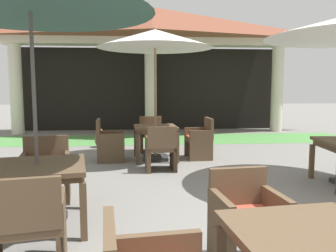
{
  "coord_description": "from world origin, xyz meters",
  "views": [
    {
      "loc": [
        -0.36,
        -2.5,
        1.52
      ],
      "look_at": [
        0.09,
        3.08,
        0.9
      ],
      "focal_mm": 36.47,
      "sensor_mm": 36.0,
      "label": 1
    }
  ],
  "objects_px": {
    "patio_chair_mid_right_east": "(200,140)",
    "patio_chair_mid_right_south": "(161,149)",
    "patio_chair_mid_right_north": "(151,135)",
    "patio_chair_far_back_north": "(46,171)",
    "patio_table_near_foreground": "(313,249)",
    "patio_umbrella_mid_right": "(155,40)",
    "patio_table_mid_right": "(155,131)",
    "patio_chair_mid_right_west": "(109,143)",
    "patio_chair_near_foreground_north": "(247,223)",
    "terracotta_urn": "(101,139)",
    "patio_chair_far_back_south": "(26,226)",
    "patio_table_far_back": "(37,172)"
  },
  "relations": [
    {
      "from": "patio_umbrella_mid_right",
      "to": "patio_chair_mid_right_east",
      "type": "height_order",
      "value": "patio_umbrella_mid_right"
    },
    {
      "from": "patio_chair_mid_right_south",
      "to": "patio_table_mid_right",
      "type": "bearing_deg",
      "value": 90.0
    },
    {
      "from": "patio_chair_mid_right_north",
      "to": "patio_chair_far_back_north",
      "type": "distance_m",
      "value": 3.8
    },
    {
      "from": "patio_chair_mid_right_north",
      "to": "terracotta_urn",
      "type": "xyz_separation_m",
      "value": [
        -1.28,
        0.68,
        -0.2
      ]
    },
    {
      "from": "patio_table_near_foreground",
      "to": "patio_chair_mid_right_north",
      "type": "relative_size",
      "value": 1.19
    },
    {
      "from": "patio_umbrella_mid_right",
      "to": "patio_table_far_back",
      "type": "relative_size",
      "value": 2.38
    },
    {
      "from": "patio_umbrella_mid_right",
      "to": "patio_chair_far_back_north",
      "type": "distance_m",
      "value": 3.64
    },
    {
      "from": "patio_table_mid_right",
      "to": "patio_table_far_back",
      "type": "distance_m",
      "value": 3.74
    },
    {
      "from": "patio_table_near_foreground",
      "to": "patio_chair_mid_right_west",
      "type": "height_order",
      "value": "patio_chair_mid_right_west"
    },
    {
      "from": "patio_table_near_foreground",
      "to": "patio_chair_far_back_north",
      "type": "bearing_deg",
      "value": 128.42
    },
    {
      "from": "patio_chair_far_back_south",
      "to": "patio_chair_near_foreground_north",
      "type": "bearing_deg",
      "value": -12.49
    },
    {
      "from": "patio_umbrella_mid_right",
      "to": "patio_chair_mid_right_north",
      "type": "distance_m",
      "value": 2.32
    },
    {
      "from": "patio_table_near_foreground",
      "to": "patio_chair_far_back_north",
      "type": "height_order",
      "value": "patio_chair_far_back_north"
    },
    {
      "from": "patio_table_mid_right",
      "to": "patio_chair_mid_right_south",
      "type": "height_order",
      "value": "patio_chair_mid_right_south"
    },
    {
      "from": "patio_chair_far_back_north",
      "to": "patio_chair_far_back_south",
      "type": "relative_size",
      "value": 1.01
    },
    {
      "from": "patio_chair_far_back_north",
      "to": "patio_chair_far_back_south",
      "type": "xyz_separation_m",
      "value": [
        0.35,
        -1.89,
        -0.0
      ]
    },
    {
      "from": "patio_chair_near_foreground_north",
      "to": "patio_umbrella_mid_right",
      "type": "height_order",
      "value": "patio_umbrella_mid_right"
    },
    {
      "from": "terracotta_urn",
      "to": "patio_chair_mid_right_south",
      "type": "bearing_deg",
      "value": -61.94
    },
    {
      "from": "patio_chair_near_foreground_north",
      "to": "terracotta_urn",
      "type": "xyz_separation_m",
      "value": [
        -1.91,
        6.1,
        -0.19
      ]
    },
    {
      "from": "patio_table_mid_right",
      "to": "patio_chair_mid_right_east",
      "type": "xyz_separation_m",
      "value": [
        0.97,
        0.06,
        -0.21
      ]
    },
    {
      "from": "patio_table_mid_right",
      "to": "patio_table_far_back",
      "type": "xyz_separation_m",
      "value": [
        -1.44,
        -3.45,
        -0.01
      ]
    },
    {
      "from": "patio_chair_near_foreground_north",
      "to": "patio_table_far_back",
      "type": "distance_m",
      "value": 2.26
    },
    {
      "from": "patio_table_far_back",
      "to": "patio_table_mid_right",
      "type": "bearing_deg",
      "value": 67.4
    },
    {
      "from": "patio_chair_near_foreground_north",
      "to": "patio_chair_mid_right_south",
      "type": "bearing_deg",
      "value": -87.61
    },
    {
      "from": "patio_table_mid_right",
      "to": "terracotta_urn",
      "type": "xyz_separation_m",
      "value": [
        -1.33,
        1.64,
        -0.42
      ]
    },
    {
      "from": "patio_chair_mid_right_south",
      "to": "patio_table_far_back",
      "type": "height_order",
      "value": "patio_chair_mid_right_south"
    },
    {
      "from": "patio_chair_near_foreground_north",
      "to": "patio_chair_mid_right_north",
      "type": "height_order",
      "value": "patio_chair_mid_right_north"
    },
    {
      "from": "patio_umbrella_mid_right",
      "to": "patio_chair_mid_right_east",
      "type": "distance_m",
      "value": 2.31
    },
    {
      "from": "patio_chair_mid_right_north",
      "to": "patio_chair_mid_right_west",
      "type": "relative_size",
      "value": 0.95
    },
    {
      "from": "patio_table_mid_right",
      "to": "patio_umbrella_mid_right",
      "type": "bearing_deg",
      "value": 0.0
    },
    {
      "from": "patio_chair_mid_right_west",
      "to": "terracotta_urn",
      "type": "relative_size",
      "value": 1.85
    },
    {
      "from": "patio_table_far_back",
      "to": "patio_chair_far_back_north",
      "type": "distance_m",
      "value": 0.98
    },
    {
      "from": "patio_chair_mid_right_south",
      "to": "patio_chair_far_back_north",
      "type": "xyz_separation_m",
      "value": [
        -1.67,
        -1.54,
        0.0
      ]
    },
    {
      "from": "patio_chair_near_foreground_north",
      "to": "patio_chair_mid_right_west",
      "type": "distance_m",
      "value": 4.67
    },
    {
      "from": "patio_table_mid_right",
      "to": "patio_chair_far_back_north",
      "type": "relative_size",
      "value": 1.09
    },
    {
      "from": "patio_chair_mid_right_north",
      "to": "patio_chair_mid_right_west",
      "type": "xyz_separation_m",
      "value": [
        -0.92,
        -1.02,
        -0.01
      ]
    },
    {
      "from": "patio_table_mid_right",
      "to": "patio_chair_mid_right_west",
      "type": "relative_size",
      "value": 1.05
    },
    {
      "from": "patio_table_near_foreground",
      "to": "patio_chair_near_foreground_north",
      "type": "xyz_separation_m",
      "value": [
        -0.1,
        0.91,
        -0.21
      ]
    },
    {
      "from": "patio_table_far_back",
      "to": "terracotta_urn",
      "type": "relative_size",
      "value": 2.45
    },
    {
      "from": "patio_umbrella_mid_right",
      "to": "terracotta_urn",
      "type": "height_order",
      "value": "patio_umbrella_mid_right"
    },
    {
      "from": "patio_chair_mid_right_east",
      "to": "patio_chair_mid_right_south",
      "type": "xyz_separation_m",
      "value": [
        -0.91,
        -1.02,
        -0.01
      ]
    },
    {
      "from": "patio_chair_mid_right_east",
      "to": "patio_chair_far_back_north",
      "type": "distance_m",
      "value": 3.63
    },
    {
      "from": "patio_umbrella_mid_right",
      "to": "patio_chair_far_back_north",
      "type": "relative_size",
      "value": 3.26
    },
    {
      "from": "patio_table_near_foreground",
      "to": "patio_table_mid_right",
      "type": "bearing_deg",
      "value": 97.09
    },
    {
      "from": "patio_chair_mid_right_north",
      "to": "patio_chair_far_back_south",
      "type": "relative_size",
      "value": 0.98
    },
    {
      "from": "patio_chair_mid_right_east",
      "to": "patio_chair_mid_right_south",
      "type": "relative_size",
      "value": 1.05
    },
    {
      "from": "patio_table_near_foreground",
      "to": "patio_chair_mid_right_east",
      "type": "distance_m",
      "value": 5.44
    },
    {
      "from": "patio_table_mid_right",
      "to": "patio_chair_mid_right_west",
      "type": "height_order",
      "value": "patio_chair_mid_right_west"
    },
    {
      "from": "patio_table_near_foreground",
      "to": "patio_chair_near_foreground_north",
      "type": "distance_m",
      "value": 0.94
    },
    {
      "from": "patio_chair_near_foreground_north",
      "to": "patio_table_far_back",
      "type": "bearing_deg",
      "value": -32.74
    }
  ]
}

